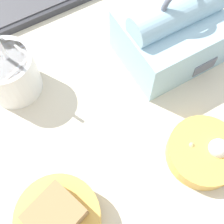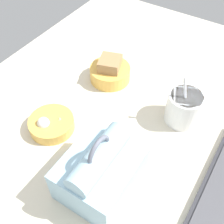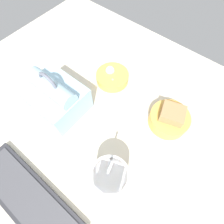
{
  "view_description": "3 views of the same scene",
  "coord_description": "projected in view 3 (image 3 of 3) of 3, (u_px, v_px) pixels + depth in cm",
  "views": [
    {
      "loc": [
        -9.93,
        -25.47,
        58.18
      ],
      "look_at": [
        2.14,
        -4.58,
        7.0
      ],
      "focal_mm": 50.0,
      "sensor_mm": 36.0,
      "label": 1
    },
    {
      "loc": [
        47.79,
        24.45,
        67.81
      ],
      "look_at": [
        2.14,
        -4.58,
        7.0
      ],
      "focal_mm": 45.0,
      "sensor_mm": 36.0,
      "label": 2
    },
    {
      "loc": [
        -15.65,
        17.43,
        60.04
      ],
      "look_at": [
        2.14,
        -4.58,
        7.0
      ],
      "focal_mm": 28.0,
      "sensor_mm": 36.0,
      "label": 3
    }
  ],
  "objects": [
    {
      "name": "keyboard",
      "position": [
        28.0,
        198.0,
        0.51
      ],
      "size": [
        38.09,
        11.9,
        2.1
      ],
      "color": "#2D2D33",
      "rests_on": "desk_surface"
    },
    {
      "name": "soup_cup",
      "position": [
        110.0,
        178.0,
        0.5
      ],
      "size": [
        10.75,
        10.75,
        16.43
      ],
      "color": "white",
      "rests_on": "desk_surface"
    },
    {
      "name": "lunch_bag",
      "position": [
        56.0,
        97.0,
        0.61
      ],
      "size": [
        19.27,
        16.45,
        18.69
      ],
      "color": "#9EC6DB",
      "rests_on": "desk_surface"
    },
    {
      "name": "bento_bowl_sandwich",
      "position": [
        169.0,
        118.0,
        0.61
      ],
      "size": [
        13.88,
        13.88,
        8.57
      ],
      "color": "#EAB24C",
      "rests_on": "desk_surface"
    },
    {
      "name": "bento_bowl_snacks",
      "position": [
        112.0,
        77.0,
        0.71
      ],
      "size": [
        13.31,
        13.31,
        5.48
      ],
      "color": "#EAB24C",
      "rests_on": "desk_surface"
    },
    {
      "name": "desk_surface",
      "position": [
        109.0,
        132.0,
        0.63
      ],
      "size": [
        140.0,
        110.0,
        2.0
      ],
      "color": "beige",
      "rests_on": "ground"
    }
  ]
}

